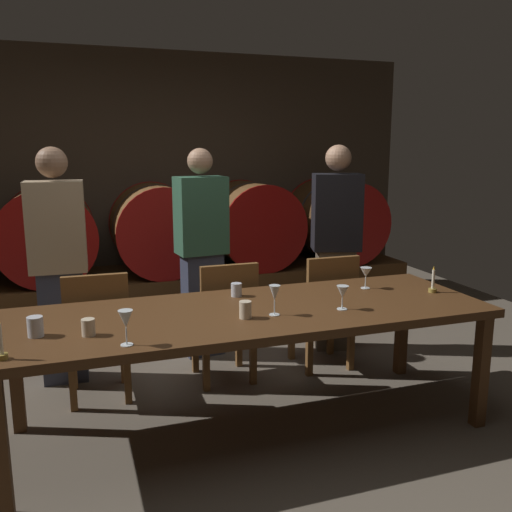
% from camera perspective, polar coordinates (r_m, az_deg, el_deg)
% --- Properties ---
extents(ground_plane, '(7.40, 7.40, 0.00)m').
position_cam_1_polar(ground_plane, '(3.50, -4.13, -16.96)').
color(ground_plane, brown).
extents(back_wall, '(5.69, 0.24, 2.60)m').
position_cam_1_polar(back_wall, '(5.86, -11.46, 7.67)').
color(back_wall, '#473A2D').
rests_on(back_wall, ground).
extents(barrel_shelf, '(5.13, 0.90, 0.45)m').
position_cam_1_polar(barrel_shelf, '(5.49, -10.25, -3.89)').
color(barrel_shelf, brown).
rests_on(barrel_shelf, ground).
extents(wine_barrel_left, '(0.86, 0.87, 0.86)m').
position_cam_1_polar(wine_barrel_left, '(5.31, -20.92, 2.16)').
color(wine_barrel_left, brown).
rests_on(wine_barrel_left, barrel_shelf).
extents(wine_barrel_center, '(0.86, 0.87, 0.86)m').
position_cam_1_polar(wine_barrel_center, '(5.37, -10.25, 2.82)').
color(wine_barrel_center, brown).
rests_on(wine_barrel_center, barrel_shelf).
extents(wine_barrel_right, '(0.86, 0.87, 0.86)m').
position_cam_1_polar(wine_barrel_right, '(5.59, -0.41, 3.34)').
color(wine_barrel_right, brown).
rests_on(wine_barrel_right, barrel_shelf).
extents(wine_barrel_far_right, '(0.86, 0.87, 0.86)m').
position_cam_1_polar(wine_barrel_far_right, '(5.95, 8.22, 3.72)').
color(wine_barrel_far_right, '#513319').
rests_on(wine_barrel_far_right, barrel_shelf).
extents(dining_table, '(2.77, 0.94, 0.74)m').
position_cam_1_polar(dining_table, '(3.17, -0.57, -6.62)').
color(dining_table, '#4C2D16').
rests_on(dining_table, ground).
extents(chair_left, '(0.41, 0.41, 0.88)m').
position_cam_1_polar(chair_left, '(3.71, -16.23, -7.43)').
color(chair_left, brown).
rests_on(chair_left, ground).
extents(chair_center, '(0.40, 0.40, 0.88)m').
position_cam_1_polar(chair_center, '(3.85, -3.18, -6.29)').
color(chair_center, brown).
rests_on(chair_center, ground).
extents(chair_right, '(0.40, 0.40, 0.88)m').
position_cam_1_polar(chair_right, '(4.12, 7.29, -5.19)').
color(chair_right, brown).
rests_on(chair_right, ground).
extents(guest_left, '(0.39, 0.26, 1.66)m').
position_cam_1_polar(guest_left, '(4.03, -19.86, -0.88)').
color(guest_left, '#33384C').
rests_on(guest_left, ground).
extents(guest_center, '(0.41, 0.28, 1.64)m').
position_cam_1_polar(guest_center, '(4.32, -5.68, 0.41)').
color(guest_center, '#33384C').
rests_on(guest_center, ground).
extents(guest_right, '(0.43, 0.34, 1.67)m').
position_cam_1_polar(guest_right, '(4.47, 8.33, 0.92)').
color(guest_right, brown).
rests_on(guest_right, ground).
extents(candle_left, '(0.05, 0.05, 0.19)m').
position_cam_1_polar(candle_left, '(2.67, -25.06, -8.73)').
color(candle_left, olive).
rests_on(candle_left, dining_table).
extents(candle_right, '(0.05, 0.05, 0.17)m').
position_cam_1_polar(candle_right, '(3.67, 17.97, -2.94)').
color(candle_right, olive).
rests_on(candle_right, dining_table).
extents(wine_glass_far_left, '(0.07, 0.07, 0.17)m').
position_cam_1_polar(wine_glass_far_left, '(2.63, -13.45, -6.52)').
color(wine_glass_far_left, white).
rests_on(wine_glass_far_left, dining_table).
extents(wine_glass_center_left, '(0.06, 0.06, 0.17)m').
position_cam_1_polar(wine_glass_center_left, '(3.01, 1.96, -3.97)').
color(wine_glass_center_left, white).
rests_on(wine_glass_center_left, dining_table).
extents(wine_glass_center_right, '(0.07, 0.07, 0.14)m').
position_cam_1_polar(wine_glass_center_right, '(3.16, 9.02, -3.79)').
color(wine_glass_center_right, white).
rests_on(wine_glass_center_right, dining_table).
extents(wine_glass_far_right, '(0.08, 0.08, 0.14)m').
position_cam_1_polar(wine_glass_far_right, '(3.65, 11.40, -1.75)').
color(wine_glass_far_right, white).
rests_on(wine_glass_far_right, dining_table).
extents(cup_far_left, '(0.08, 0.08, 0.10)m').
position_cam_1_polar(cup_far_left, '(2.91, -22.04, -6.85)').
color(cup_far_left, silver).
rests_on(cup_far_left, dining_table).
extents(cup_center_left, '(0.07, 0.07, 0.09)m').
position_cam_1_polar(cup_center_left, '(2.84, -17.10, -7.13)').
color(cup_center_left, beige).
rests_on(cup_center_left, dining_table).
extents(cup_center_right, '(0.07, 0.07, 0.10)m').
position_cam_1_polar(cup_center_right, '(2.98, -1.12, -5.63)').
color(cup_center_right, beige).
rests_on(cup_center_right, dining_table).
extents(cup_far_right, '(0.07, 0.07, 0.08)m').
position_cam_1_polar(cup_far_right, '(3.41, -2.06, -3.54)').
color(cup_far_right, silver).
rests_on(cup_far_right, dining_table).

